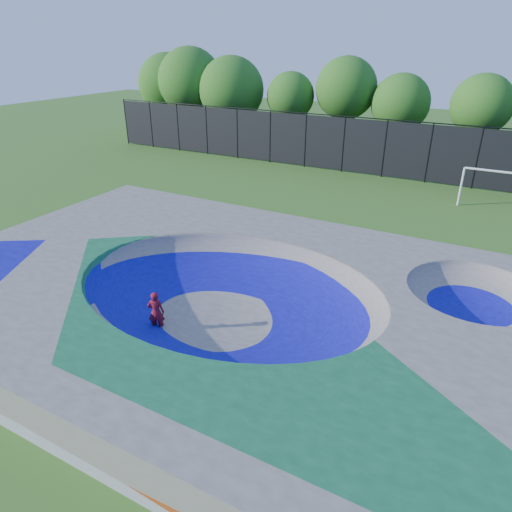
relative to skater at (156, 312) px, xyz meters
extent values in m
plane|color=#31601A|center=(1.70, 1.79, -0.76)|extent=(120.00, 120.00, 0.00)
cube|color=gray|center=(1.70, 1.79, -0.01)|extent=(22.00, 14.00, 1.50)
imported|color=red|center=(0.00, 0.00, 0.00)|extent=(0.66, 0.58, 1.53)
cube|color=black|center=(0.00, 0.00, -0.74)|extent=(0.80, 0.53, 0.05)
cylinder|color=white|center=(7.31, 18.79, 0.37)|extent=(0.12, 0.12, 2.27)
cylinder|color=white|center=(9.01, 18.79, 1.51)|extent=(3.40, 0.12, 0.12)
cylinder|color=black|center=(-22.30, 22.79, 1.24)|extent=(0.09, 0.09, 4.00)
cylinder|color=black|center=(-19.30, 22.79, 1.24)|extent=(0.09, 0.09, 4.00)
cylinder|color=black|center=(-16.30, 22.79, 1.24)|extent=(0.09, 0.09, 4.00)
cylinder|color=black|center=(-13.30, 22.79, 1.24)|extent=(0.09, 0.09, 4.00)
cylinder|color=black|center=(-10.30, 22.79, 1.24)|extent=(0.09, 0.09, 4.00)
cylinder|color=black|center=(-7.30, 22.79, 1.24)|extent=(0.09, 0.09, 4.00)
cylinder|color=black|center=(-4.30, 22.79, 1.24)|extent=(0.09, 0.09, 4.00)
cylinder|color=black|center=(-1.30, 22.79, 1.24)|extent=(0.09, 0.09, 4.00)
cylinder|color=black|center=(1.70, 22.79, 1.24)|extent=(0.09, 0.09, 4.00)
cylinder|color=black|center=(4.70, 22.79, 1.24)|extent=(0.09, 0.09, 4.00)
cylinder|color=black|center=(7.70, 22.79, 1.24)|extent=(0.09, 0.09, 4.00)
cube|color=black|center=(1.70, 22.79, 1.24)|extent=(48.00, 0.03, 3.80)
cylinder|color=black|center=(1.70, 22.79, 3.24)|extent=(48.00, 0.08, 0.08)
cylinder|color=#472E23|center=(-21.71, 28.59, 0.64)|extent=(0.44, 0.44, 2.81)
sphere|color=#276019|center=(-21.71, 28.59, 4.22)|extent=(5.77, 5.77, 5.77)
cylinder|color=#472E23|center=(-17.54, 26.66, 0.89)|extent=(0.44, 0.44, 3.31)
sphere|color=#276019|center=(-17.54, 26.66, 4.76)|extent=(5.89, 5.89, 5.89)
cylinder|color=#472E23|center=(-13.23, 26.81, 0.60)|extent=(0.44, 0.44, 2.73)
sphere|color=#276019|center=(-13.23, 26.81, 4.13)|extent=(5.75, 5.75, 5.75)
cylinder|color=#472E23|center=(-7.79, 27.51, 0.77)|extent=(0.44, 0.44, 3.07)
sphere|color=#276019|center=(-7.79, 27.51, 3.81)|extent=(4.02, 4.02, 4.02)
cylinder|color=#472E23|center=(-3.25, 28.41, 0.98)|extent=(0.44, 0.44, 3.48)
sphere|color=#276019|center=(-3.25, 28.41, 4.58)|extent=(4.97, 4.97, 4.97)
cylinder|color=#472E23|center=(1.25, 28.38, 0.62)|extent=(0.44, 0.44, 2.76)
sphere|color=#276019|center=(1.25, 28.38, 3.68)|extent=(4.50, 4.50, 4.50)
cylinder|color=#472E23|center=(7.11, 26.66, 0.88)|extent=(0.44, 0.44, 3.28)
sphere|color=#276019|center=(7.11, 26.66, 4.09)|extent=(4.19, 4.19, 4.19)
camera|label=1|loc=(9.06, -9.74, 8.22)|focal=32.00mm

